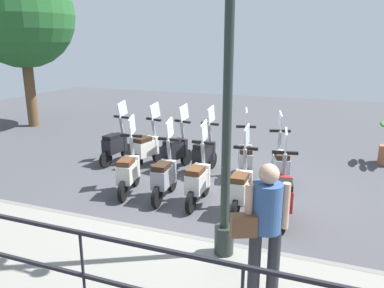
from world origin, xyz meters
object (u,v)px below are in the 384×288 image
scooter_near_1 (241,187)px  scooter_far_3 (176,150)px  pedestrian_with_bag (264,222)px  scooter_far_5 (116,144)px  scooter_near_2 (198,180)px  scooter_far_0 (280,164)px  lamp_post_near (227,119)px  scooter_near_3 (164,175)px  scooter_near_0 (283,194)px  scooter_far_1 (245,158)px  scooter_far_4 (147,147)px  scooter_far_2 (205,154)px  scooter_near_4 (129,171)px  tree_large (22,16)px

scooter_near_1 → scooter_far_3: (1.74, 1.98, 0.00)m
pedestrian_with_bag → scooter_far_5: (4.02, 4.39, -0.60)m
pedestrian_with_bag → scooter_far_3: (4.08, 2.78, -0.60)m
scooter_near_2 → scooter_far_0: same height
lamp_post_near → scooter_far_3: bearing=32.4°
lamp_post_near → scooter_near_1: size_ratio=2.77×
scooter_near_3 → scooter_near_0: bearing=-96.8°
scooter_far_1 → scooter_far_4: (0.01, 2.43, 0.00)m
scooter_far_1 → scooter_far_2: 0.95m
scooter_near_4 → scooter_far_2: (1.64, -1.04, 0.00)m
lamp_post_near → scooter_far_5: (3.31, 3.75, -1.55)m
lamp_post_near → scooter_far_4: size_ratio=2.77×
scooter_near_1 → scooter_far_5: 3.97m
scooter_near_4 → scooter_far_5: bearing=27.1°
pedestrian_with_bag → scooter_far_4: pedestrian_with_bag is taller
lamp_post_near → tree_large: (5.98, 8.86, 1.77)m
scooter_near_1 → lamp_post_near: bearing=-174.9°
scooter_near_0 → scooter_far_5: bearing=59.0°
scooter_far_3 → scooter_near_3: bearing=-151.0°
tree_large → scooter_far_3: bearing=-111.2°
scooter_near_3 → scooter_near_4: 0.78m
scooter_far_4 → pedestrian_with_bag: bearing=-125.1°
scooter_far_5 → scooter_near_1: bearing=-108.3°
scooter_near_3 → scooter_far_4: same height
scooter_near_0 → scooter_far_3: size_ratio=1.00×
scooter_far_2 → scooter_far_5: 2.33m
scooter_far_0 → scooter_near_0: bearing=173.1°
tree_large → scooter_far_3: 7.94m
scooter_near_1 → scooter_far_2: 2.13m
scooter_near_2 → scooter_near_3: (-0.00, 0.69, 0.00)m
pedestrian_with_bag → scooter_near_1: bearing=-5.5°
pedestrian_with_bag → scooter_far_5: 5.99m
scooter_near_0 → scooter_near_4: bearing=78.5°
scooter_far_1 → scooter_near_0: bearing=-163.6°
scooter_far_0 → scooter_far_4: same height
lamp_post_near → scooter_near_2: bearing=29.9°
scooter_far_5 → tree_large: bearing=69.2°
scooter_far_3 → scooter_far_5: same height
scooter_far_5 → pedestrian_with_bag: bearing=-125.7°
pedestrian_with_bag → scooter_far_1: (4.04, 1.10, -0.60)m
lamp_post_near → scooter_far_2: bearing=23.0°
scooter_far_4 → scooter_far_2: bearing=-76.0°
scooter_far_2 → scooter_far_4: bearing=97.1°
scooter_far_0 → scooter_far_2: (0.15, 1.73, 0.00)m
pedestrian_with_bag → scooter_far_4: 5.41m
scooter_far_2 → scooter_far_5: (-0.03, 2.33, 0.00)m
scooter_near_2 → pedestrian_with_bag: bearing=-146.8°
pedestrian_with_bag → scooter_near_4: bearing=27.8°
tree_large → scooter_far_4: (-2.64, -5.97, -3.32)m
pedestrian_with_bag → scooter_far_3: size_ratio=1.03×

